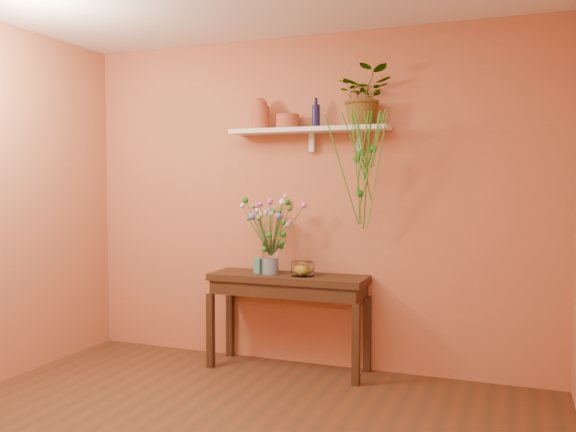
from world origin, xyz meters
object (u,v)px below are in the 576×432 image
at_px(glass_bowl, 303,269).
at_px(sideboard, 288,288).
at_px(blue_bottle, 316,116).
at_px(spider_plant, 364,97).
at_px(terracotta_jug, 260,114).
at_px(bouquet, 272,218).
at_px(glass_vase, 270,260).

bearing_deg(glass_bowl, sideboard, 170.97).
xyz_separation_m(blue_bottle, spider_plant, (0.39, -0.00, 0.13)).
distance_m(terracotta_jug, blue_bottle, 0.47).
bearing_deg(terracotta_jug, spider_plant, 2.20).
bearing_deg(bouquet, terracotta_jug, 144.04).
xyz_separation_m(glass_vase, glass_bowl, (0.27, 0.00, -0.07)).
bearing_deg(sideboard, blue_bottle, 30.52).
relative_size(terracotta_jug, blue_bottle, 1.08).
bearing_deg(glass_vase, terracotta_jug, 142.29).
bearing_deg(bouquet, sideboard, 12.10).
xyz_separation_m(sideboard, glass_bowl, (0.13, -0.02, 0.16)).
relative_size(sideboard, blue_bottle, 5.34).
bearing_deg(blue_bottle, glass_bowl, -114.49).
height_order(terracotta_jug, glass_vase, terracotta_jug).
bearing_deg(glass_vase, glass_bowl, 0.93).
bearing_deg(glass_bowl, glass_vase, -179.07).
bearing_deg(bouquet, blue_bottle, 23.70).
relative_size(terracotta_jug, glass_bowl, 1.39).
relative_size(sideboard, glass_bowl, 6.87).
height_order(sideboard, bouquet, bouquet).
xyz_separation_m(terracotta_jug, glass_vase, (0.13, -0.10, -1.17)).
xyz_separation_m(sideboard, glass_vase, (-0.14, -0.03, 0.23)).
bearing_deg(spider_plant, terracotta_jug, -177.80).
xyz_separation_m(spider_plant, glass_bowl, (-0.45, -0.13, -1.34)).
distance_m(blue_bottle, glass_vase, 1.20).
xyz_separation_m(blue_bottle, glass_bowl, (-0.06, -0.14, -1.21)).
xyz_separation_m(terracotta_jug, spider_plant, (0.86, 0.03, 0.10)).
bearing_deg(glass_vase, bouquet, -11.00).
bearing_deg(sideboard, glass_vase, -169.82).
bearing_deg(spider_plant, bouquet, -169.02).
relative_size(blue_bottle, bouquet, 0.44).
height_order(blue_bottle, bouquet, blue_bottle).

